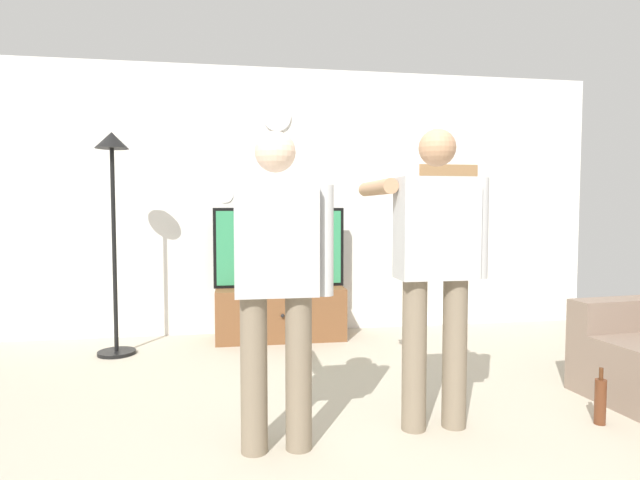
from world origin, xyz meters
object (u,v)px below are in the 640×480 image
at_px(tv_stand, 280,313).
at_px(floor_lamp, 113,196).
at_px(television, 279,247).
at_px(person_standing_nearer_lamp, 276,272).
at_px(wall_clock, 277,117).
at_px(framed_picture, 448,190).
at_px(person_standing_nearer_couch, 435,259).
at_px(beverage_bottle, 600,401).

relative_size(tv_stand, floor_lamp, 0.64).
relative_size(television, person_standing_nearer_lamp, 0.77).
distance_m(floor_lamp, person_standing_nearer_lamp, 2.41).
bearing_deg(person_standing_nearer_lamp, wall_clock, 85.01).
relative_size(wall_clock, floor_lamp, 0.15).
bearing_deg(wall_clock, person_standing_nearer_lamp, -94.99).
distance_m(wall_clock, person_standing_nearer_lamp, 2.94).
bearing_deg(tv_stand, framed_picture, 9.05).
bearing_deg(tv_stand, television, 90.00).
relative_size(framed_picture, person_standing_nearer_couch, 0.38).
height_order(framed_picture, person_standing_nearer_couch, framed_picture).
xyz_separation_m(tv_stand, framed_picture, (1.85, 0.30, 1.22)).
relative_size(tv_stand, person_standing_nearer_couch, 0.72).
bearing_deg(wall_clock, floor_lamp, -157.08).
distance_m(tv_stand, framed_picture, 2.24).
distance_m(floor_lamp, person_standing_nearer_couch, 2.90).
xyz_separation_m(wall_clock, person_standing_nearer_couch, (0.69, -2.52, -1.22)).
bearing_deg(person_standing_nearer_couch, beverage_bottle, -7.06).
height_order(wall_clock, beverage_bottle, wall_clock).
height_order(tv_stand, floor_lamp, floor_lamp).
xyz_separation_m(wall_clock, floor_lamp, (-1.46, -0.62, -0.82)).
xyz_separation_m(television, person_standing_nearer_lamp, (-0.23, -2.40, 0.05)).
xyz_separation_m(tv_stand, person_standing_nearer_lamp, (-0.23, -2.36, 0.69)).
bearing_deg(floor_lamp, wall_clock, 22.92).
bearing_deg(person_standing_nearer_couch, person_standing_nearer_lamp, -172.05).
relative_size(tv_stand, person_standing_nearer_lamp, 0.74).
bearing_deg(wall_clock, television, -90.00).
height_order(television, person_standing_nearer_lamp, person_standing_nearer_lamp).
xyz_separation_m(television, wall_clock, (0.00, 0.24, 1.31)).
distance_m(television, person_standing_nearer_couch, 2.38).
relative_size(tv_stand, framed_picture, 1.89).
height_order(television, person_standing_nearer_couch, person_standing_nearer_couch).
xyz_separation_m(television, person_standing_nearer_couch, (0.69, -2.27, 0.09)).
distance_m(framed_picture, beverage_bottle, 2.97).
relative_size(framed_picture, beverage_bottle, 1.94).
bearing_deg(person_standing_nearer_couch, framed_picture, 65.30).
bearing_deg(person_standing_nearer_couch, floor_lamp, 138.62).
height_order(tv_stand, person_standing_nearer_lamp, person_standing_nearer_lamp).
bearing_deg(wall_clock, beverage_bottle, -57.50).
bearing_deg(tv_stand, person_standing_nearer_couch, -72.76).
distance_m(television, beverage_bottle, 3.02).
distance_m(wall_clock, person_standing_nearer_couch, 2.88).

